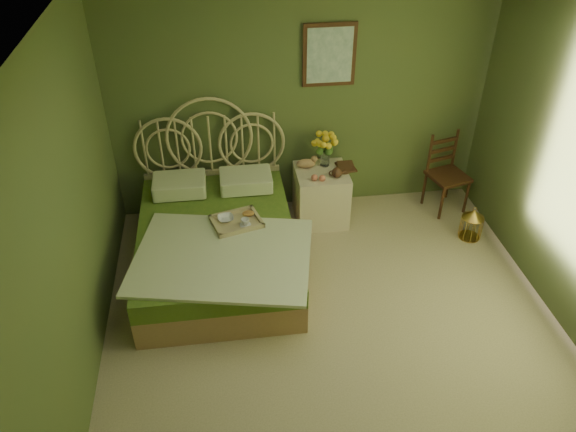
{
  "coord_description": "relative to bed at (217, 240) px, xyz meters",
  "views": [
    {
      "loc": [
        -0.88,
        -3.15,
        3.68
      ],
      "look_at": [
        -0.31,
        1.0,
        0.7
      ],
      "focal_mm": 35.0,
      "sensor_mm": 36.0,
      "label": 1
    }
  ],
  "objects": [
    {
      "name": "floor",
      "position": [
        0.98,
        -1.24,
        -0.3
      ],
      "size": [
        4.5,
        4.5,
        0.0
      ],
      "primitive_type": "plane",
      "color": "#C2B08C",
      "rests_on": "ground"
    },
    {
      "name": "ceiling",
      "position": [
        0.98,
        -1.24,
        2.3
      ],
      "size": [
        4.5,
        4.5,
        0.0
      ],
      "primitive_type": "plane",
      "rotation": [
        3.14,
        0.0,
        0.0
      ],
      "color": "silver",
      "rests_on": "wall_back"
    },
    {
      "name": "wall_back",
      "position": [
        0.98,
        1.01,
        1.0
      ],
      "size": [
        4.0,
        0.0,
        4.0
      ],
      "primitive_type": "plane",
      "rotation": [
        1.57,
        0.0,
        0.0
      ],
      "color": "#495C30",
      "rests_on": "floor"
    },
    {
      "name": "wall_left",
      "position": [
        -1.02,
        -1.24,
        1.0
      ],
      "size": [
        0.0,
        4.5,
        4.5
      ],
      "primitive_type": "plane",
      "rotation": [
        1.57,
        0.0,
        1.57
      ],
      "color": "#495C30",
      "rests_on": "floor"
    },
    {
      "name": "wall_art",
      "position": [
        1.25,
        0.98,
        1.45
      ],
      "size": [
        0.54,
        0.04,
        0.64
      ],
      "color": "#371A0F",
      "rests_on": "wall_back"
    },
    {
      "name": "bed",
      "position": [
        0.0,
        0.0,
        0.0
      ],
      "size": [
        1.76,
        2.22,
        1.37
      ],
      "color": "tan",
      "rests_on": "floor"
    },
    {
      "name": "nightstand",
      "position": [
        1.16,
        0.66,
        0.06
      ],
      "size": [
        0.55,
        0.55,
        1.04
      ],
      "color": "beige",
      "rests_on": "floor"
    },
    {
      "name": "chair",
      "position": [
        2.6,
        0.73,
        0.19
      ],
      "size": [
        0.48,
        0.48,
        0.89
      ],
      "rotation": [
        0.0,
        0.0,
        0.27
      ],
      "color": "#371A0F",
      "rests_on": "floor"
    },
    {
      "name": "birdcage",
      "position": [
        2.68,
        0.08,
        -0.13
      ],
      "size": [
        0.23,
        0.23,
        0.35
      ],
      "rotation": [
        0.0,
        0.0,
        0.09
      ],
      "color": "#BB8E3C",
      "rests_on": "floor"
    },
    {
      "name": "book_lower",
      "position": [
        1.33,
        0.66,
        0.32
      ],
      "size": [
        0.21,
        0.26,
        0.02
      ],
      "primitive_type": "imported",
      "rotation": [
        0.0,
        0.0,
        0.13
      ],
      "color": "#381E0F",
      "rests_on": "nightstand"
    },
    {
      "name": "book_upper",
      "position": [
        1.33,
        0.66,
        0.34
      ],
      "size": [
        0.18,
        0.24,
        0.02
      ],
      "primitive_type": "imported",
      "rotation": [
        0.0,
        0.0,
        -0.04
      ],
      "color": "#472819",
      "rests_on": "nightstand"
    },
    {
      "name": "cereal_bowl",
      "position": [
        0.1,
        0.0,
        0.25
      ],
      "size": [
        0.17,
        0.17,
        0.04
      ],
      "primitive_type": "imported",
      "rotation": [
        0.0,
        0.0,
        0.11
      ],
      "color": "white",
      "rests_on": "bed"
    },
    {
      "name": "coffee_cup",
      "position": [
        0.28,
        -0.11,
        0.27
      ],
      "size": [
        0.1,
        0.1,
        0.07
      ],
      "primitive_type": "imported",
      "rotation": [
        0.0,
        0.0,
        -0.27
      ],
      "color": "white",
      "rests_on": "bed"
    }
  ]
}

